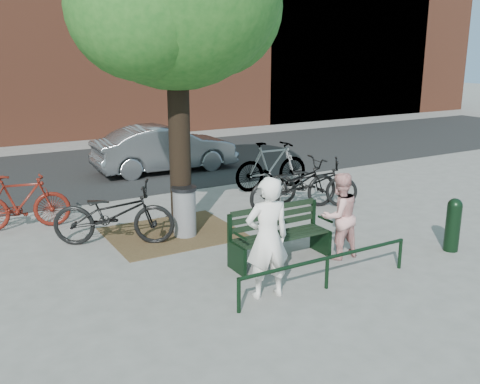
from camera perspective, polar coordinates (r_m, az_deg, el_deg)
ground at (r=9.02m, az=4.33°, el=-7.39°), size 90.00×90.00×0.00m
dirt_pit at (r=10.38m, az=-7.19°, el=-4.36°), size 2.40×2.00×0.02m
road at (r=16.43m, az=-12.67°, el=2.60°), size 40.00×7.00×0.01m
park_bench at (r=8.91m, az=4.10°, el=-4.37°), size 1.74×0.54×0.97m
guard_railing at (r=7.99m, az=9.30°, el=-7.47°), size 3.06×0.06×0.51m
person_left at (r=7.49m, az=2.94°, el=-4.92°), size 0.71×0.53×1.76m
person_right at (r=9.08m, az=10.53°, el=-2.51°), size 0.72×0.57×1.47m
bollard at (r=10.01m, az=21.79°, el=-3.08°), size 0.25×0.25×0.95m
litter_bin at (r=10.08m, az=-5.93°, el=-2.06°), size 0.47×0.47×0.96m
bicycle_a at (r=9.85m, az=-13.31°, el=-2.30°), size 2.27×1.66×1.14m
bicycle_b at (r=11.22m, az=-22.34°, el=-1.02°), size 1.90×0.84×1.10m
bicycle_c at (r=11.70m, az=5.77°, el=0.76°), size 2.21×0.94×1.13m
bicycle_d at (r=13.43m, az=3.38°, el=2.84°), size 2.05×0.69×1.22m
bicycle_e at (r=12.08m, az=7.58°, el=1.04°), size 2.08×1.81×1.08m
parked_car at (r=15.52m, az=-7.99°, el=4.61°), size 4.10×1.51×1.34m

